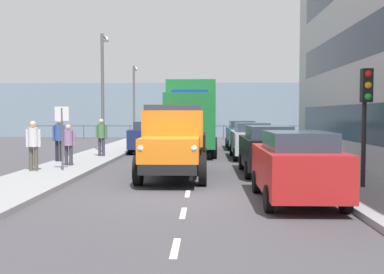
% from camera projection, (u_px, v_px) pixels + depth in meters
% --- Properties ---
extents(ground_plane, '(80.00, 80.00, 0.00)m').
position_uv_depth(ground_plane, '(195.00, 163.00, 19.69)').
color(ground_plane, '#423F44').
extents(sidewalk_left, '(2.43, 39.12, 0.15)m').
position_uv_depth(sidewalk_left, '(307.00, 162.00, 19.54)').
color(sidewalk_left, gray).
rests_on(sidewalk_left, ground_plane).
extents(sidewalk_right, '(2.43, 39.12, 0.15)m').
position_uv_depth(sidewalk_right, '(84.00, 161.00, 19.83)').
color(sidewalk_right, gray).
rests_on(sidewalk_right, ground_plane).
extents(road_centreline_markings, '(0.12, 34.59, 0.01)m').
position_uv_depth(road_centreline_markings, '(194.00, 165.00, 18.91)').
color(road_centreline_markings, silver).
rests_on(road_centreline_markings, ground_plane).
extents(sea_horizon, '(80.00, 0.80, 5.00)m').
position_uv_depth(sea_horizon, '(200.00, 110.00, 42.09)').
color(sea_horizon, gray).
rests_on(sea_horizon, ground_plane).
extents(seawall_railing, '(28.08, 0.08, 1.20)m').
position_uv_depth(seawall_railing, '(200.00, 128.00, 38.57)').
color(seawall_railing, '#4C5156').
rests_on(seawall_railing, ground_plane).
extents(truck_vintage_orange, '(2.17, 5.64, 2.43)m').
position_uv_depth(truck_vintage_orange, '(173.00, 143.00, 14.79)').
color(truck_vintage_orange, black).
rests_on(truck_vintage_orange, ground_plane).
extents(lorry_cargo_green, '(2.58, 8.20, 3.87)m').
position_uv_depth(lorry_cargo_green, '(192.00, 115.00, 24.47)').
color(lorry_cargo_green, '#1E7033').
rests_on(lorry_cargo_green, ground_plane).
extents(car_red_kerbside_near, '(1.82, 3.99, 1.72)m').
position_uv_depth(car_red_kerbside_near, '(296.00, 165.00, 10.96)').
color(car_red_kerbside_near, '#B21E1E').
rests_on(car_red_kerbside_near, ground_plane).
extents(car_black_kerbside_1, '(1.80, 4.18, 1.72)m').
position_uv_depth(car_black_kerbside_1, '(267.00, 149.00, 16.09)').
color(car_black_kerbside_1, black).
rests_on(car_black_kerbside_1, ground_plane).
extents(car_silver_kerbside_2, '(1.90, 4.32, 1.72)m').
position_uv_depth(car_silver_kerbside_2, '(251.00, 140.00, 21.77)').
color(car_silver_kerbside_2, '#B7BABF').
rests_on(car_silver_kerbside_2, ground_plane).
extents(car_teal_kerbside_3, '(1.83, 4.15, 1.72)m').
position_uv_depth(car_teal_kerbside_3, '(241.00, 134.00, 27.76)').
color(car_teal_kerbside_3, '#1E6670').
rests_on(car_teal_kerbside_3, ground_plane).
extents(car_navy_oppositeside_0, '(1.88, 4.25, 1.72)m').
position_uv_depth(car_navy_oppositeside_0, '(149.00, 136.00, 25.27)').
color(car_navy_oppositeside_0, navy).
rests_on(car_navy_oppositeside_0, ground_plane).
extents(car_grey_oppositeside_1, '(1.97, 4.33, 1.72)m').
position_uv_depth(car_grey_oppositeside_1, '(160.00, 132.00, 31.10)').
color(car_grey_oppositeside_1, slate).
rests_on(car_grey_oppositeside_1, ground_plane).
extents(pedestrian_strolling, '(0.53, 0.34, 1.75)m').
position_uv_depth(pedestrian_strolling, '(33.00, 141.00, 15.82)').
color(pedestrian_strolling, '#4C473D').
rests_on(pedestrian_strolling, sidewalk_right).
extents(pedestrian_couple_b, '(0.53, 0.34, 1.58)m').
position_uv_depth(pedestrian_couple_b, '(68.00, 142.00, 17.49)').
color(pedestrian_couple_b, '#383342').
rests_on(pedestrian_couple_b, sidewalk_right).
extents(pedestrian_with_bag, '(0.53, 0.34, 1.79)m').
position_uv_depth(pedestrian_with_bag, '(59.00, 136.00, 18.98)').
color(pedestrian_with_bag, black).
rests_on(pedestrian_with_bag, sidewalk_right).
extents(pedestrian_near_railing, '(0.53, 0.34, 1.76)m').
position_uv_depth(pedestrian_near_railing, '(101.00, 134.00, 21.39)').
color(pedestrian_near_railing, '#383342').
rests_on(pedestrian_near_railing, sidewalk_right).
extents(traffic_light_near, '(0.28, 0.41, 3.20)m').
position_uv_depth(traffic_light_near, '(366.00, 102.00, 12.16)').
color(traffic_light_near, black).
rests_on(traffic_light_near, sidewalk_left).
extents(lamp_post_promenade, '(0.32, 1.14, 6.14)m').
position_uv_depth(lamp_post_promenade, '(103.00, 82.00, 23.65)').
color(lamp_post_promenade, '#59595B').
rests_on(lamp_post_promenade, sidewalk_right).
extents(lamp_post_far, '(0.32, 1.14, 5.56)m').
position_uv_depth(lamp_post_far, '(134.00, 95.00, 33.82)').
color(lamp_post_far, '#59595B').
rests_on(lamp_post_far, sidewalk_right).
extents(street_sign, '(0.50, 0.07, 2.25)m').
position_uv_depth(street_sign, '(62.00, 127.00, 15.97)').
color(street_sign, '#4C4C4C').
rests_on(street_sign, sidewalk_right).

